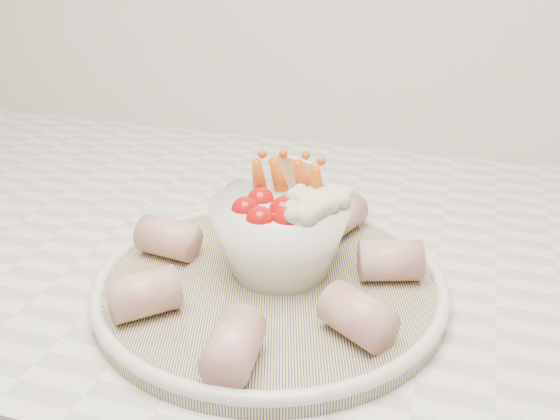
% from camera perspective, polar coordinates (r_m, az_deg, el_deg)
% --- Properties ---
extents(serving_platter, '(0.39, 0.39, 0.02)m').
position_cam_1_polar(serving_platter, '(0.57, -0.90, -6.73)').
color(serving_platter, navy).
rests_on(serving_platter, kitchen_counter).
extents(veggie_bowl, '(0.13, 0.13, 0.10)m').
position_cam_1_polar(veggie_bowl, '(0.56, 0.20, -2.00)').
color(veggie_bowl, white).
rests_on(veggie_bowl, serving_platter).
extents(cured_meat_rolls, '(0.27, 0.29, 0.04)m').
position_cam_1_polar(cured_meat_rolls, '(0.56, -1.03, -4.74)').
color(cured_meat_rolls, '#A24A4A').
rests_on(cured_meat_rolls, serving_platter).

